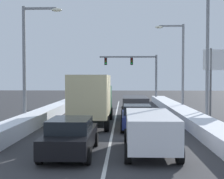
# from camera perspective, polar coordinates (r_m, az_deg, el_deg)

# --- Properties ---
(ground_plane) EXTENTS (120.00, 120.00, 0.00)m
(ground_plane) POSITION_cam_1_polar(r_m,az_deg,el_deg) (20.47, 0.29, -6.81)
(ground_plane) COLOR #333335
(lane_stripe_between_right_lane_and_center_lane) EXTENTS (0.14, 38.15, 0.01)m
(lane_stripe_between_right_lane_and_center_lane) POSITION_cam_1_polar(r_m,az_deg,el_deg) (23.90, 0.56, -5.52)
(lane_stripe_between_right_lane_and_center_lane) COLOR silver
(lane_stripe_between_right_lane_and_center_lane) RESTS_ON ground
(snow_bank_right_shoulder) EXTENTS (1.66, 38.15, 0.75)m
(snow_bank_right_shoulder) POSITION_cam_1_polar(r_m,az_deg,el_deg) (24.29, 13.20, -4.57)
(snow_bank_right_shoulder) COLOR white
(snow_bank_right_shoulder) RESTS_ON ground
(snow_bank_left_shoulder) EXTENTS (1.30, 38.15, 0.83)m
(snow_bank_left_shoulder) POSITION_cam_1_polar(r_m,az_deg,el_deg) (24.57, -11.93, -4.39)
(snow_bank_left_shoulder) COLOR white
(snow_bank_left_shoulder) RESTS_ON ground
(suv_white_right_lane_nearest) EXTENTS (2.16, 4.90, 1.67)m
(suv_white_right_lane_nearest) POSITION_cam_1_polar(r_m,az_deg,el_deg) (13.39, 6.93, -7.16)
(suv_white_right_lane_nearest) COLOR silver
(suv_white_right_lane_nearest) RESTS_ON ground
(sedan_navy_right_lane_second) EXTENTS (2.00, 4.50, 1.51)m
(sedan_navy_right_lane_second) POSITION_cam_1_polar(r_m,az_deg,el_deg) (19.55, 4.55, -4.98)
(sedan_navy_right_lane_second) COLOR navy
(sedan_navy_right_lane_second) RESTS_ON ground
(suv_charcoal_right_lane_third) EXTENTS (2.16, 4.90, 1.67)m
(suv_charcoal_right_lane_third) POSITION_cam_1_polar(r_m,az_deg,el_deg) (25.30, 4.18, -2.80)
(suv_charcoal_right_lane_third) COLOR #38383D
(suv_charcoal_right_lane_third) RESTS_ON ground
(sedan_black_center_lane_nearest) EXTENTS (2.00, 4.50, 1.51)m
(sedan_black_center_lane_nearest) POSITION_cam_1_polar(r_m,az_deg,el_deg) (13.19, -7.56, -8.42)
(sedan_black_center_lane_nearest) COLOR black
(sedan_black_center_lane_nearest) RESTS_ON ground
(box_truck_center_lane_second) EXTENTS (2.53, 7.20, 3.36)m
(box_truck_center_lane_second) POSITION_cam_1_polar(r_m,az_deg,el_deg) (21.01, -3.67, -1.37)
(box_truck_center_lane_second) COLOR #1E5633
(box_truck_center_lane_second) RESTS_ON ground
(sedan_silver_center_lane_third) EXTENTS (2.00, 4.50, 1.51)m
(sedan_silver_center_lane_third) POSITION_cam_1_polar(r_m,az_deg,el_deg) (28.48, -2.13, -2.76)
(sedan_silver_center_lane_third) COLOR #B7BABF
(sedan_silver_center_lane_third) RESTS_ON ground
(traffic_light_gantry) EXTENTS (7.54, 0.47, 6.20)m
(traffic_light_gantry) POSITION_cam_1_polar(r_m,az_deg,el_deg) (41.08, 4.82, 3.93)
(traffic_light_gantry) COLOR slate
(traffic_light_gantry) RESTS_ON ground
(street_lamp_right_near) EXTENTS (2.66, 0.36, 9.28)m
(street_lamp_right_near) POSITION_cam_1_polar(r_m,az_deg,el_deg) (22.74, 16.21, 7.81)
(street_lamp_right_near) COLOR gray
(street_lamp_right_near) RESTS_ON ground
(street_lamp_right_mid) EXTENTS (2.66, 0.36, 8.08)m
(street_lamp_right_mid) POSITION_cam_1_polar(r_m,az_deg,el_deg) (29.37, 12.12, 5.31)
(street_lamp_right_mid) COLOR gray
(street_lamp_right_mid) RESTS_ON ground
(street_lamp_left_mid) EXTENTS (2.66, 0.36, 7.90)m
(street_lamp_left_mid) POSITION_cam_1_polar(r_m,az_deg,el_deg) (21.54, -14.78, 6.23)
(street_lamp_left_mid) COLOR gray
(street_lamp_left_mid) RESTS_ON ground
(roadside_sign_right) EXTENTS (3.20, 0.16, 5.50)m
(roadside_sign_right) POSITION_cam_1_polar(r_m,az_deg,el_deg) (25.98, 19.68, 3.84)
(roadside_sign_right) COLOR #59595B
(roadside_sign_right) RESTS_ON ground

